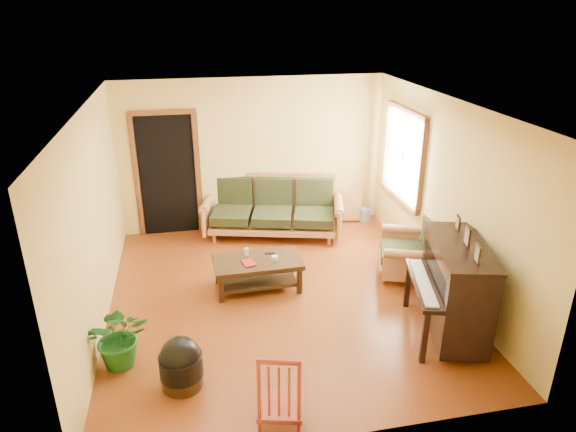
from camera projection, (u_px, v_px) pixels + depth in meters
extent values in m
plane|color=#5B250C|center=(281.00, 297.00, 6.99)|extent=(5.00, 5.00, 0.00)
cube|color=black|center=(168.00, 176.00, 8.57)|extent=(1.08, 0.16, 2.05)
cube|color=white|center=(404.00, 155.00, 7.99)|extent=(0.12, 1.36, 1.46)
cube|color=#A7663D|center=(273.00, 208.00, 8.66)|extent=(2.48, 1.52, 0.99)
cube|color=black|center=(258.00, 274.00, 7.13)|extent=(1.22, 0.68, 0.44)
cube|color=#A7663D|center=(406.00, 247.00, 7.40)|extent=(1.11, 1.13, 0.90)
cube|color=black|center=(455.00, 291.00, 6.00)|extent=(1.10, 1.49, 1.18)
cylinder|color=black|center=(181.00, 368.00, 5.30)|extent=(0.59, 0.59, 0.43)
cube|color=maroon|center=(280.00, 387.00, 4.72)|extent=(0.52, 0.55, 0.89)
cube|color=#B3923B|center=(349.00, 205.00, 9.30)|extent=(0.46, 0.19, 0.60)
cylinder|color=#324497|center=(365.00, 215.00, 9.34)|extent=(0.24, 0.24, 0.25)
imported|color=#175318|center=(120.00, 336.00, 5.56)|extent=(0.67, 0.58, 0.73)
imported|color=maroon|center=(243.00, 264.00, 6.91)|extent=(0.21, 0.25, 0.02)
cylinder|color=silver|center=(246.00, 252.00, 7.16)|extent=(0.08, 0.08, 0.11)
cylinder|color=silver|center=(275.00, 258.00, 7.03)|extent=(0.10, 0.10, 0.06)
cube|color=black|center=(270.00, 253.00, 7.21)|extent=(0.14, 0.06, 0.01)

